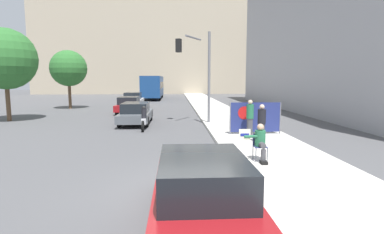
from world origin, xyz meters
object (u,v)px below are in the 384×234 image
object	(u,v)px
parked_car_curbside	(202,192)
car_on_road_distant	(133,100)
traffic_light_pole	(197,63)
car_on_road_nearest	(136,113)
street_tree_near_curb	(5,59)
street_tree_midblock	(68,68)
city_bus_on_road	(153,86)
seated_protester	(260,141)
jogger_on_sidewalk	(262,123)
motorcycle_on_road	(144,120)
protest_banner	(255,117)
pedestrian_behind	(250,118)
car_on_road_midblock	(129,105)

from	to	relation	value
parked_car_curbside	car_on_road_distant	bearing A→B (deg)	100.56
traffic_light_pole	car_on_road_nearest	bearing A→B (deg)	176.12
street_tree_near_curb	street_tree_midblock	distance (m)	8.91
car_on_road_distant	city_bus_on_road	distance (m)	13.91
traffic_light_pole	street_tree_midblock	xyz separation A→B (m)	(-11.55, 10.89, 0.05)
street_tree_near_curb	parked_car_curbside	bearing A→B (deg)	-52.88
seated_protester	jogger_on_sidewalk	distance (m)	2.97
parked_car_curbside	motorcycle_on_road	distance (m)	11.65
protest_banner	car_on_road_nearest	size ratio (longest dim) A/B	0.54
traffic_light_pole	motorcycle_on_road	xyz separation A→B (m)	(-3.12, -1.99, -3.26)
car_on_road_nearest	street_tree_near_curb	size ratio (longest dim) A/B	0.76
traffic_light_pole	car_on_road_distant	world-z (taller)	traffic_light_pole
seated_protester	parked_car_curbside	distance (m)	4.63
car_on_road_distant	street_tree_midblock	size ratio (longest dim) A/B	0.77
jogger_on_sidewalk	car_on_road_nearest	bearing A→B (deg)	-15.27
protest_banner	street_tree_midblock	bearing A→B (deg)	132.33
jogger_on_sidewalk	city_bus_on_road	xyz separation A→B (m)	(-6.81, 32.29, 0.93)
parked_car_curbside	street_tree_midblock	distance (m)	26.73
pedestrian_behind	car_on_road_distant	distance (m)	18.60
parked_car_curbside	motorcycle_on_road	xyz separation A→B (m)	(-2.22, 11.43, -0.14)
pedestrian_behind	protest_banner	distance (m)	0.60
street_tree_near_curb	street_tree_midblock	size ratio (longest dim) A/B	1.10
pedestrian_behind	motorcycle_on_road	size ratio (longest dim) A/B	0.78
protest_banner	street_tree_near_curb	xyz separation A→B (m)	(-15.08, 6.56, 3.17)
pedestrian_behind	street_tree_midblock	world-z (taller)	street_tree_midblock
protest_banner	parked_car_curbside	world-z (taller)	protest_banner
seated_protester	car_on_road_nearest	bearing A→B (deg)	114.13
jogger_on_sidewalk	car_on_road_nearest	world-z (taller)	jogger_on_sidewalk
motorcycle_on_road	street_tree_midblock	world-z (taller)	street_tree_midblock
car_on_road_distant	city_bus_on_road	world-z (taller)	city_bus_on_road
jogger_on_sidewalk	car_on_road_distant	xyz separation A→B (m)	(-7.84, 18.46, -0.22)
car_on_road_midblock	car_on_road_distant	world-z (taller)	car_on_road_distant
protest_banner	motorcycle_on_road	xyz separation A→B (m)	(-5.60, 2.53, -0.41)
street_tree_midblock	car_on_road_distant	bearing A→B (deg)	9.88
jogger_on_sidewalk	car_on_road_nearest	distance (m)	9.13
traffic_light_pole	motorcycle_on_road	world-z (taller)	traffic_light_pole
seated_protester	car_on_road_midblock	world-z (taller)	car_on_road_midblock
seated_protester	jogger_on_sidewalk	world-z (taller)	jogger_on_sidewalk
car_on_road_midblock	city_bus_on_road	distance (m)	19.09
traffic_light_pole	street_tree_midblock	distance (m)	15.87
protest_banner	traffic_light_pole	distance (m)	5.89
seated_protester	traffic_light_pole	distance (m)	9.94
jogger_on_sidewalk	motorcycle_on_road	xyz separation A→B (m)	(-5.33, 4.55, -0.40)
seated_protester	car_on_road_distant	distance (m)	22.40
motorcycle_on_road	street_tree_midblock	distance (m)	15.74
parked_car_curbside	car_on_road_distant	world-z (taller)	car_on_road_distant
street_tree_near_curb	car_on_road_nearest	bearing A→B (deg)	-11.53
car_on_road_midblock	street_tree_near_curb	size ratio (longest dim) A/B	0.73
seated_protester	jogger_on_sidewalk	xyz separation A→B (m)	(0.87, 2.83, 0.17)
traffic_light_pole	car_on_road_distant	size ratio (longest dim) A/B	1.28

